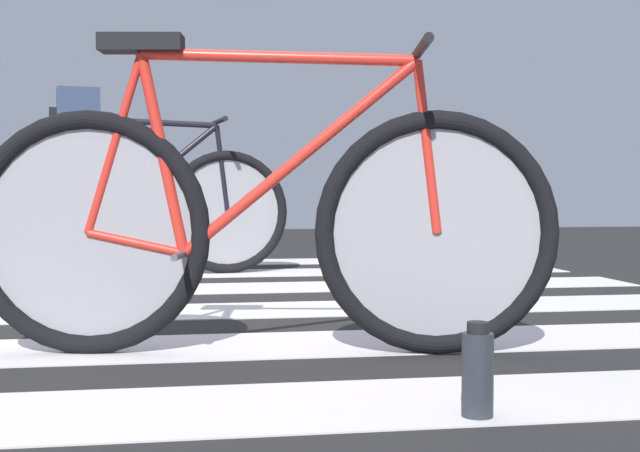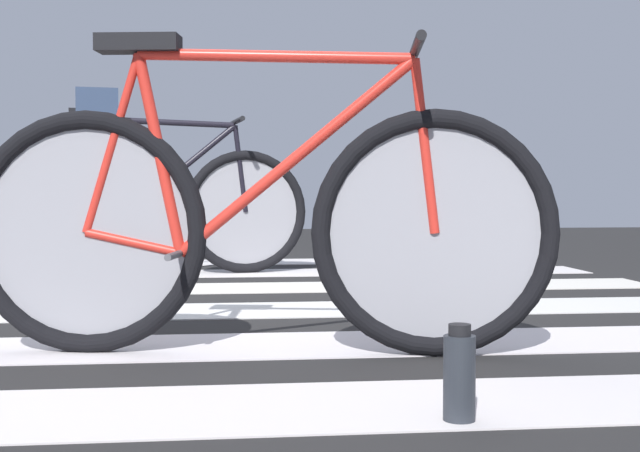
{
  "view_description": "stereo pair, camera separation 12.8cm",
  "coord_description": "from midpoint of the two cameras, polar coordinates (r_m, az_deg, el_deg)",
  "views": [
    {
      "loc": [
        0.27,
        -3.56,
        0.5
      ],
      "look_at": [
        0.69,
        -0.93,
        0.39
      ],
      "focal_mm": 47.11,
      "sensor_mm": 36.0,
      "label": 1
    },
    {
      "loc": [
        0.4,
        -3.56,
        0.5
      ],
      "look_at": [
        0.69,
        -0.93,
        0.39
      ],
      "focal_mm": 47.11,
      "sensor_mm": 36.0,
      "label": 2
    }
  ],
  "objects": [
    {
      "name": "ground",
      "position": [
        3.61,
        -11.68,
        -5.46
      ],
      "size": [
        18.0,
        14.0,
        0.02
      ],
      "color": "black"
    },
    {
      "name": "crosswalk_markings",
      "position": [
        3.41,
        -12.62,
        -5.72
      ],
      "size": [
        5.4,
        5.0,
        0.0
      ],
      "color": "silver",
      "rests_on": "ground"
    },
    {
      "name": "bicycle_1_of_2",
      "position": [
        2.45,
        -2.78,
        0.19
      ],
      "size": [
        1.72,
        0.53,
        0.93
      ],
      "rotation": [
        0.0,
        0.0,
        -0.16
      ],
      "color": "black",
      "rests_on": "ground"
    },
    {
      "name": "bicycle_2_of_2",
      "position": [
        4.83,
        -10.34,
        1.23
      ],
      "size": [
        1.72,
        0.53,
        0.93
      ],
      "rotation": [
        0.0,
        0.0,
        0.15
      ],
      "color": "black",
      "rests_on": "ground"
    },
    {
      "name": "cyclist_2_of_2",
      "position": [
        4.81,
        -14.06,
        4.54
      ],
      "size": [
        0.37,
        0.44,
        1.03
      ],
      "rotation": [
        0.0,
        0.0,
        0.15
      ],
      "color": "#A87A5B",
      "rests_on": "ground"
    },
    {
      "name": "water_bottle",
      "position": [
        1.81,
        11.43,
        -9.9
      ],
      "size": [
        0.07,
        0.07,
        0.2
      ],
      "color": "#262A31",
      "rests_on": "ground"
    }
  ]
}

